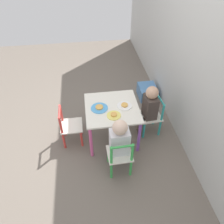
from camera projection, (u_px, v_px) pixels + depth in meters
ground_plane at (112, 136)px, 2.86m from camera, size 6.00×6.00×0.00m
house_wall at (203, 35)px, 2.09m from camera, size 6.00×0.06×2.60m
kids_table at (112, 112)px, 2.58m from camera, size 0.62×0.62×0.49m
chair_green at (120, 156)px, 2.31m from camera, size 0.27×0.27×0.51m
chair_teal at (152, 116)px, 2.78m from camera, size 0.28×0.28×0.51m
chair_red at (70, 127)px, 2.64m from camera, size 0.26×0.26×0.51m
child_right at (119, 141)px, 2.24m from camera, size 0.21×0.20×0.71m
child_back at (149, 107)px, 2.66m from camera, size 0.21×0.22×0.70m
plate_right at (114, 115)px, 2.42m from camera, size 0.16×0.16×0.03m
plate_back at (125, 106)px, 2.55m from camera, size 0.17×0.17×0.03m
plate_front at (99, 108)px, 2.51m from camera, size 0.19×0.19×0.03m
storage_bin at (147, 92)px, 3.44m from camera, size 0.33×0.27×0.19m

